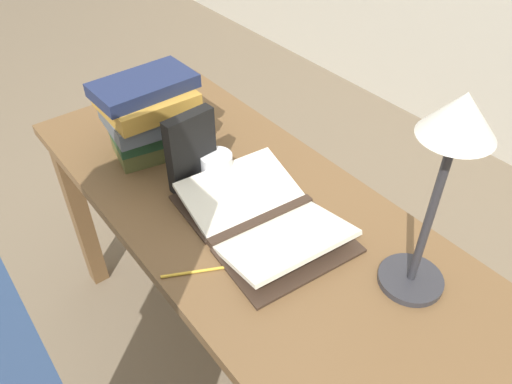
# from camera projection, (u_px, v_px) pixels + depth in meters

# --- Properties ---
(ground_plane) EXTENTS (12.00, 12.00, 0.00)m
(ground_plane) POSITION_uv_depth(u_px,v_px,m) (249.00, 358.00, 1.80)
(ground_plane) COLOR #70604C
(reading_desk) EXTENTS (1.47, 0.62, 0.74)m
(reading_desk) POSITION_uv_depth(u_px,v_px,m) (247.00, 234.00, 1.39)
(reading_desk) COLOR brown
(reading_desk) RESTS_ON ground_plane
(open_book) EXTENTS (0.46, 0.35, 0.06)m
(open_book) POSITION_uv_depth(u_px,v_px,m) (262.00, 218.00, 1.25)
(open_book) COLOR #38281E
(open_book) RESTS_ON reading_desk
(book_stack_tall) EXTENTS (0.23, 0.28, 0.24)m
(book_stack_tall) POSITION_uv_depth(u_px,v_px,m) (148.00, 114.00, 1.42)
(book_stack_tall) COLOR brown
(book_stack_tall) RESTS_ON reading_desk
(book_standing_upright) EXTENTS (0.05, 0.14, 0.22)m
(book_standing_upright) POSITION_uv_depth(u_px,v_px,m) (191.00, 151.00, 1.31)
(book_standing_upright) COLOR black
(book_standing_upright) RESTS_ON reading_desk
(reading_lamp) EXTENTS (0.14, 0.14, 0.48)m
(reading_lamp) POSITION_uv_depth(u_px,v_px,m) (449.00, 154.00, 0.89)
(reading_lamp) COLOR #2D2D33
(reading_lamp) RESTS_ON reading_desk
(coffee_mug) EXTENTS (0.09, 0.11, 0.09)m
(coffee_mug) POSITION_uv_depth(u_px,v_px,m) (218.00, 167.00, 1.37)
(coffee_mug) COLOR white
(coffee_mug) RESTS_ON reading_desk
(pencil) EXTENTS (0.08, 0.15, 0.01)m
(pencil) POSITION_uv_depth(u_px,v_px,m) (198.00, 271.00, 1.14)
(pencil) COLOR gold
(pencil) RESTS_ON reading_desk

